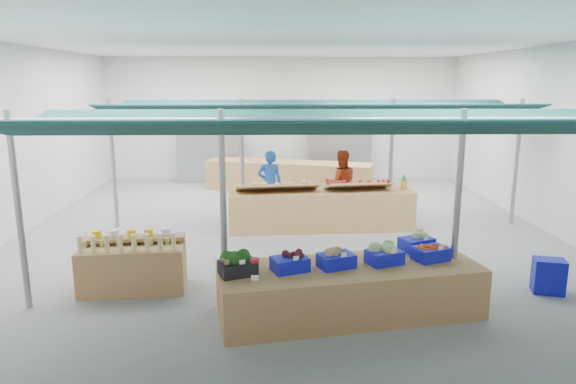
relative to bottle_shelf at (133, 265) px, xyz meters
name	(u,v)px	position (x,y,z in m)	size (l,w,h in m)	color
floor	(285,231)	(2.58, 3.31, -0.41)	(13.00, 13.00, 0.00)	gray
hall	(284,112)	(2.58, 4.74, 2.23)	(13.00, 13.00, 13.00)	silver
pole_grid	(326,166)	(3.33, 1.56, 1.40)	(10.00, 4.60, 3.00)	gray
awnings	(327,114)	(3.33, 1.56, 2.37)	(9.50, 7.08, 0.30)	#0A2D2C
back_shelving_left	(208,153)	(0.08, 9.31, 0.59)	(2.00, 0.50, 2.00)	#B23F33
back_shelving_right	(340,152)	(4.58, 9.31, 0.59)	(2.00, 0.50, 2.00)	#B23F33
bottle_shelf	(133,265)	(0.00, 0.00, 0.00)	(1.75, 1.18, 1.03)	#9C7744
veg_counter	(349,290)	(3.44, -1.01, -0.04)	(3.82, 1.27, 0.74)	#9C7744
fruit_counter	(321,209)	(3.41, 3.52, 0.04)	(4.25, 1.01, 0.91)	#9C7744
far_counter	(288,176)	(2.77, 7.73, 0.05)	(5.16, 1.03, 0.93)	#9C7744
crate_stack	(548,276)	(6.80, -0.32, -0.13)	(0.48, 0.33, 0.57)	#1115BA
vendor_left	(270,184)	(2.21, 4.62, 0.44)	(0.62, 0.41, 1.70)	#1A4CAD
vendor_right	(341,183)	(4.01, 4.62, 0.44)	(0.83, 0.64, 1.70)	maroon
crate_broccoli	(238,264)	(1.82, -1.31, 0.49)	(0.59, 0.51, 0.35)	black
crate_beets	(290,262)	(2.55, -1.17, 0.46)	(0.59, 0.51, 0.29)	#1115BA
crate_celeriac	(336,258)	(3.23, -1.05, 0.47)	(0.59, 0.51, 0.31)	#1115BA
crate_cabbage	(385,253)	(3.96, -0.91, 0.49)	(0.59, 0.51, 0.35)	#1115BA
crate_carrots	(431,253)	(4.69, -0.77, 0.44)	(0.59, 0.51, 0.29)	#1115BA
sparrow	(226,262)	(1.68, -1.47, 0.58)	(0.12, 0.09, 0.11)	brown
pole_ribbon	(255,262)	(2.08, -1.73, 0.67)	(0.12, 0.12, 0.28)	red
apple_heap_yellow	(278,185)	(2.41, 3.35, 0.66)	(1.97, 0.93, 0.27)	#997247
apple_heap_red	(359,184)	(4.28, 3.47, 0.66)	(1.57, 0.88, 0.27)	#997247
pineapple	(404,182)	(5.34, 3.53, 0.68)	(0.14, 0.14, 0.39)	#8C6019
crate_extra	(417,241)	(4.61, -0.30, 0.48)	(0.60, 0.53, 0.32)	#1115BA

